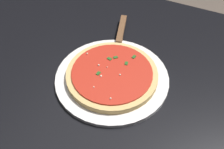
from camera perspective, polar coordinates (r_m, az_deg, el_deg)
The scene contains 4 objects.
restaurant_table at distance 0.86m, azimuth -0.22°, elevation -4.85°, with size 1.14×0.79×0.73m.
serving_plate at distance 0.74m, azimuth 0.00°, elevation -0.77°, with size 0.30×0.30×0.01m, color white.
pizza at distance 0.72m, azimuth -0.00°, elevation 0.03°, with size 0.24×0.24×0.02m.
pizza_server at distance 0.84m, azimuth 1.59°, elevation 7.44°, with size 0.10×0.22×0.01m.
Camera 1 is at (0.22, -0.48, 1.29)m, focal length 44.47 mm.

